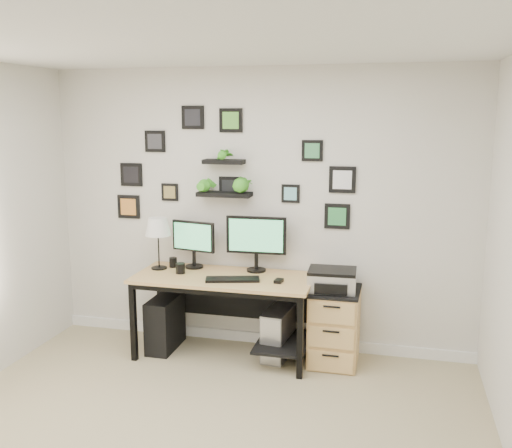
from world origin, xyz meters
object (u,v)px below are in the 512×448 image
(monitor_left, at_px, (193,241))
(pc_tower_grey, at_px, (278,333))
(pc_tower_black, at_px, (165,323))
(mug, at_px, (180,268))
(monitor_right, at_px, (256,239))
(table_lamp, at_px, (158,228))
(file_cabinet, at_px, (334,326))
(printer, at_px, (332,280))
(desk, at_px, (229,289))

(monitor_left, height_order, pc_tower_grey, monitor_left)
(pc_tower_black, bearing_deg, mug, -9.39)
(monitor_right, relative_size, pc_tower_grey, 1.18)
(table_lamp, xyz_separation_m, mug, (0.25, -0.10, -0.34))
(mug, height_order, file_cabinet, mug)
(pc_tower_grey, relative_size, file_cabinet, 0.70)
(table_lamp, bearing_deg, monitor_right, 8.09)
(pc_tower_grey, height_order, printer, printer)
(monitor_left, distance_m, monitor_right, 0.60)
(monitor_right, height_order, file_cabinet, monitor_right)
(monitor_right, bearing_deg, mug, -160.47)
(file_cabinet, bearing_deg, printer, -139.00)
(monitor_right, distance_m, printer, 0.79)
(file_cabinet, bearing_deg, monitor_right, 169.96)
(pc_tower_black, bearing_deg, desk, 0.96)
(mug, distance_m, file_cabinet, 1.48)
(pc_tower_grey, distance_m, file_cabinet, 0.52)
(desk, bearing_deg, pc_tower_black, -178.83)
(mug, distance_m, printer, 1.37)
(monitor_left, xyz_separation_m, monitor_right, (0.60, 0.02, 0.04))
(table_lamp, distance_m, printer, 1.67)
(table_lamp, distance_m, file_cabinet, 1.84)
(pc_tower_black, xyz_separation_m, pc_tower_grey, (1.07, 0.06, -0.02))
(pc_tower_black, distance_m, pc_tower_grey, 1.08)
(file_cabinet, bearing_deg, pc_tower_black, -177.43)
(monitor_left, bearing_deg, pc_tower_grey, -8.43)
(desk, height_order, monitor_left, monitor_left)
(mug, xyz_separation_m, file_cabinet, (1.40, 0.10, -0.46))
(pc_tower_black, xyz_separation_m, file_cabinet, (1.58, 0.07, 0.09))
(printer, bearing_deg, desk, -177.92)
(pc_tower_grey, bearing_deg, desk, -174.31)
(mug, bearing_deg, file_cabinet, 4.08)
(table_lamp, bearing_deg, monitor_left, 19.56)
(monitor_right, height_order, table_lamp, monitor_right)
(monitor_right, xyz_separation_m, pc_tower_black, (-0.83, -0.20, -0.81))
(monitor_right, xyz_separation_m, table_lamp, (-0.91, -0.13, 0.08))
(mug, xyz_separation_m, printer, (1.37, 0.08, -0.03))
(monitor_left, bearing_deg, pc_tower_black, -141.74)
(pc_tower_black, bearing_deg, printer, 1.51)
(monitor_right, relative_size, file_cabinet, 0.83)
(monitor_right, bearing_deg, pc_tower_grey, -31.01)
(desk, distance_m, mug, 0.48)
(monitor_left, relative_size, file_cabinet, 0.67)
(file_cabinet, height_order, printer, printer)
(monitor_left, height_order, pc_tower_black, monitor_left)
(table_lamp, bearing_deg, file_cabinet, -0.11)
(monitor_right, relative_size, table_lamp, 1.14)
(table_lamp, height_order, printer, table_lamp)
(monitor_right, xyz_separation_m, mug, (-0.65, -0.23, -0.26))
(monitor_left, xyz_separation_m, printer, (1.32, -0.14, -0.25))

